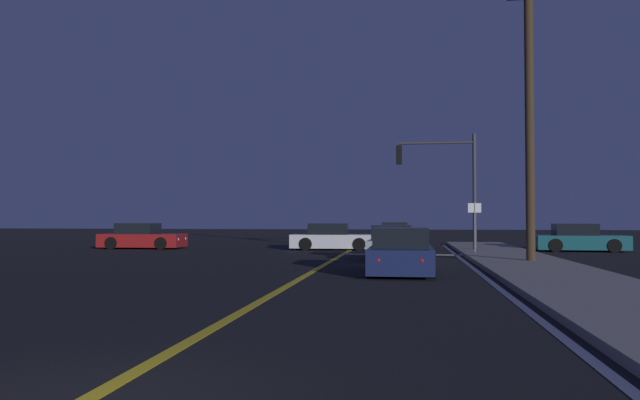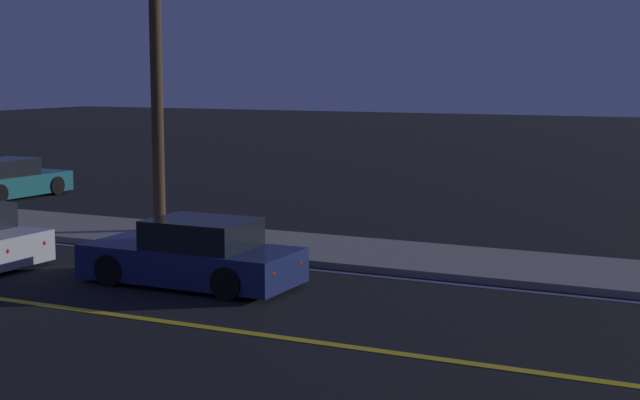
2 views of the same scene
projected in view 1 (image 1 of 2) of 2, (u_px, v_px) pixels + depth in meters
name	position (u px, v px, depth m)	size (l,w,h in m)	color
sidewalk_right	(559.00, 277.00, 16.08)	(3.20, 43.05, 0.15)	gray
lane_line_center	(305.00, 276.00, 17.04)	(0.20, 40.65, 0.01)	gold
lane_line_edge_right	(486.00, 279.00, 16.34)	(0.16, 40.65, 0.01)	silver
stop_bar	(402.00, 254.00, 27.02)	(5.17, 0.50, 0.01)	silver
car_distant_tail_black	(394.00, 235.00, 37.75)	(2.01, 4.67, 1.34)	black
car_mid_block_teal	(579.00, 239.00, 29.57)	(4.28, 1.96, 1.34)	#195960
car_following_oncoming_navy	(401.00, 253.00, 17.97)	(1.90, 4.45, 1.34)	navy
car_parked_curb_white	(332.00, 238.00, 31.09)	(4.38, 1.98, 1.34)	silver
car_lead_oncoming_red	(142.00, 238.00, 32.22)	(4.36, 2.05, 1.34)	maroon
car_side_waiting_silver	(393.00, 244.00, 24.13)	(1.93, 4.67, 1.34)	#B2B5BA
traffic_signal_near_right	(445.00, 173.00, 29.11)	(3.76, 0.28, 5.60)	#38383D
utility_pole_right	(529.00, 105.00, 21.40)	(1.73, 0.31, 10.76)	#42301E
street_sign_corner	(475.00, 219.00, 26.13)	(0.56, 0.08, 2.30)	slate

